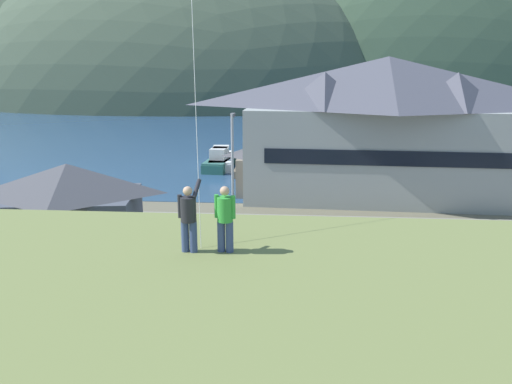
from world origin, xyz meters
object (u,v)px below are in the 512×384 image
at_px(storage_shed_waterside, 271,166).
at_px(parked_car_lone_by_shed, 172,290).
at_px(harbor_lodge, 385,125).
at_px(moored_boat_outer_mooring, 290,162).
at_px(person_kite_flyer, 189,216).
at_px(parked_car_mid_row_far, 283,286).
at_px(parking_light_pole, 233,167).
at_px(wharf_dock, 255,164).
at_px(storage_shed_near_lot, 70,204).
at_px(parked_car_back_row_left, 477,292).
at_px(moored_boat_inner_slip, 221,160).
at_px(moored_boat_wharfside, 220,161).
at_px(person_companion, 225,217).
at_px(parked_car_mid_row_near, 237,238).
at_px(parked_car_front_row_end, 78,274).
at_px(parked_car_mid_row_center, 338,253).
at_px(parked_car_back_row_right, 462,243).

relative_size(storage_shed_waterside, parked_car_lone_by_shed, 1.37).
bearing_deg(harbor_lodge, parked_car_lone_by_shed, -120.95).
xyz_separation_m(moored_boat_outer_mooring, person_kite_flyer, (-2.21, -38.40, 6.22)).
bearing_deg(harbor_lodge, parked_car_mid_row_far, -110.65).
xyz_separation_m(parked_car_mid_row_far, person_kite_flyer, (-2.28, -8.67, 5.88)).
bearing_deg(parking_light_pole, wharf_dock, 90.88).
height_order(parked_car_lone_by_shed, parking_light_pole, parking_light_pole).
bearing_deg(storage_shed_near_lot, storage_shed_waterside, 50.40).
xyz_separation_m(harbor_lodge, parked_car_back_row_left, (0.93, -19.69, -4.79)).
xyz_separation_m(harbor_lodge, parked_car_mid_row_far, (-7.41, -19.66, -4.79)).
bearing_deg(moored_boat_inner_slip, moored_boat_outer_mooring, -7.67).
bearing_deg(wharf_dock, parked_car_back_row_left, -68.47).
distance_m(moored_boat_wharfside, person_companion, 39.30).
bearing_deg(parked_car_mid_row_near, parked_car_mid_row_far, -65.61).
height_order(moored_boat_outer_mooring, parked_car_front_row_end, moored_boat_outer_mooring).
bearing_deg(parking_light_pole, moored_boat_outer_mooring, 80.81).
height_order(moored_boat_inner_slip, parked_car_mid_row_far, moored_boat_inner_slip).
height_order(storage_shed_waterside, wharf_dock, storage_shed_waterside).
distance_m(parked_car_mid_row_center, parked_car_mid_row_far, 5.01).
bearing_deg(moored_boat_outer_mooring, storage_shed_waterside, -98.74).
bearing_deg(moored_boat_outer_mooring, moored_boat_inner_slip, 172.33).
relative_size(moored_boat_outer_mooring, parked_car_mid_row_far, 1.91).
height_order(moored_boat_inner_slip, parked_car_back_row_right, moored_boat_inner_slip).
xyz_separation_m(moored_boat_wharfside, parking_light_pole, (3.76, -20.38, 3.70)).
relative_size(parked_car_back_row_left, parked_car_mid_row_near, 1.00).
height_order(storage_shed_near_lot, parked_car_front_row_end, storage_shed_near_lot).
distance_m(storage_shed_waterside, wharf_dock, 10.76).
xyz_separation_m(parked_car_back_row_right, parked_car_front_row_end, (-19.28, -5.68, 0.00)).
bearing_deg(storage_shed_waterside, wharf_dock, 101.63).
relative_size(parking_light_pole, person_companion, 4.35).
bearing_deg(wharf_dock, parked_car_mid_row_far, -83.10).
height_order(wharf_dock, parked_car_front_row_end, parked_car_front_row_end).
bearing_deg(parked_car_back_row_left, moored_boat_inner_slip, 116.78).
height_order(storage_shed_near_lot, storage_shed_waterside, storage_shed_near_lot).
relative_size(storage_shed_waterside, moored_boat_outer_mooring, 0.71).
relative_size(parked_car_mid_row_far, person_kite_flyer, 2.28).
bearing_deg(storage_shed_waterside, moored_boat_inner_slip, 117.90).
bearing_deg(parked_car_mid_row_near, moored_boat_outer_mooring, 83.57).
distance_m(parked_car_front_row_end, person_companion, 13.65).
xyz_separation_m(moored_boat_inner_slip, parked_car_mid_row_far, (7.17, -30.69, 0.34)).
bearing_deg(person_companion, parking_light_pole, 96.37).
bearing_deg(wharf_dock, storage_shed_near_lot, -110.61).
height_order(parked_car_mid_row_center, parked_car_back_row_left, same).
relative_size(storage_shed_near_lot, wharf_dock, 0.80).
relative_size(moored_boat_outer_mooring, parked_car_back_row_left, 1.90).
xyz_separation_m(storage_shed_waterside, parked_car_mid_row_far, (1.56, -20.09, -1.26)).
bearing_deg(parking_light_pole, parked_car_mid_row_near, -79.47).
bearing_deg(moored_boat_inner_slip, storage_shed_near_lot, -102.80).
distance_m(harbor_lodge, wharf_dock, 16.43).
xyz_separation_m(storage_shed_waterside, parked_car_lone_by_shed, (-3.28, -20.86, -1.26)).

